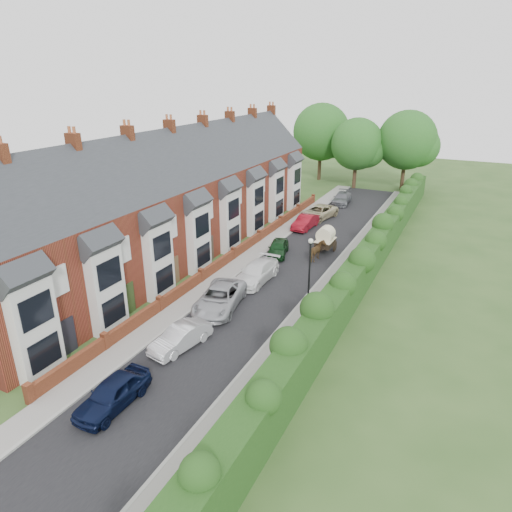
{
  "coord_description": "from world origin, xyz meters",
  "views": [
    {
      "loc": [
        11.85,
        -21.0,
        14.47
      ],
      "look_at": [
        -1.6,
        6.61,
        2.2
      ],
      "focal_mm": 32.0,
      "sensor_mm": 36.0,
      "label": 1
    }
  ],
  "objects": [
    {
      "name": "car_white",
      "position": [
        -1.75,
        7.0,
        0.72
      ],
      "size": [
        2.12,
        4.98,
        1.43
      ],
      "primitive_type": "imported",
      "rotation": [
        0.0,
        0.0,
        -0.02
      ],
      "color": "white",
      "rests_on": "ground"
    },
    {
      "name": "pavement_hedge_side",
      "position": [
        3.6,
        11.0,
        0.06
      ],
      "size": [
        2.2,
        58.0,
        0.12
      ],
      "primitive_type": "cube",
      "color": "gray",
      "rests_on": "ground"
    },
    {
      "name": "car_silver_b",
      "position": [
        -2.07,
        2.1,
        0.75
      ],
      "size": [
        3.48,
        5.75,
        1.49
      ],
      "primitive_type": "imported",
      "rotation": [
        0.0,
        0.0,
        0.2
      ],
      "color": "#A2A4A9",
      "rests_on": "ground"
    },
    {
      "name": "car_green",
      "position": [
        -2.42,
        12.6,
        0.65
      ],
      "size": [
        2.46,
        4.09,
        1.3
      ],
      "primitive_type": "imported",
      "rotation": [
        0.0,
        0.0,
        0.26
      ],
      "color": "black",
      "rests_on": "ground"
    },
    {
      "name": "car_navy",
      "position": [
        -1.7,
        -8.39,
        0.7
      ],
      "size": [
        1.68,
        4.12,
        1.4
      ],
      "primitive_type": "imported",
      "rotation": [
        0.0,
        0.0,
        -0.01
      ],
      "color": "black",
      "rests_on": "ground"
    },
    {
      "name": "car_red",
      "position": [
        -2.82,
        20.48,
        0.69
      ],
      "size": [
        1.71,
        4.25,
        1.37
      ],
      "primitive_type": "imported",
      "rotation": [
        0.0,
        0.0,
        -0.06
      ],
      "color": "maroon",
      "rests_on": "ground"
    },
    {
      "name": "terrace_row",
      "position": [
        -10.87,
        9.98,
        4.47
      ],
      "size": [
        9.05,
        40.5,
        11.5
      ],
      "color": "maroon",
      "rests_on": "ground"
    },
    {
      "name": "horse",
      "position": [
        1.01,
        12.9,
        0.8
      ],
      "size": [
        0.99,
        1.95,
        1.61
      ],
      "primitive_type": "imported",
      "rotation": [
        0.0,
        0.0,
        3.08
      ],
      "color": "brown",
      "rests_on": "ground"
    },
    {
      "name": "garden_wall_row",
      "position": [
        -5.35,
        10.0,
        0.46
      ],
      "size": [
        0.35,
        40.35,
        1.1
      ],
      "color": "brown",
      "rests_on": "ground"
    },
    {
      "name": "car_silver_a",
      "position": [
        -1.69,
        -2.93,
        0.65
      ],
      "size": [
        2.12,
        4.16,
        1.31
      ],
      "primitive_type": "imported",
      "rotation": [
        0.0,
        0.0,
        -0.19
      ],
      "color": "#B7B7BC",
      "rests_on": "ground"
    },
    {
      "name": "kerb_house_side",
      "position": [
        -3.55,
        11.0,
        0.07
      ],
      "size": [
        0.18,
        58.0,
        0.13
      ],
      "primitive_type": "cube",
      "color": "#9A9A94",
      "rests_on": "ground"
    },
    {
      "name": "horse_cart",
      "position": [
        1.01,
        14.95,
        1.35
      ],
      "size": [
        1.48,
        3.27,
        2.36
      ],
      "color": "black",
      "rests_on": "ground"
    },
    {
      "name": "road",
      "position": [
        -0.5,
        11.0,
        0.01
      ],
      "size": [
        6.0,
        58.0,
        0.02
      ],
      "primitive_type": "cube",
      "color": "black",
      "rests_on": "ground"
    },
    {
      "name": "kerb_hedge_side",
      "position": [
        2.55,
        11.0,
        0.07
      ],
      "size": [
        0.18,
        58.0,
        0.13
      ],
      "primitive_type": "cube",
      "color": "#9A9A94",
      "rests_on": "ground"
    },
    {
      "name": "tree_far_back",
      "position": [
        -8.59,
        43.08,
        6.62
      ],
      "size": [
        8.4,
        8.0,
        10.82
      ],
      "color": "#332316",
      "rests_on": "ground"
    },
    {
      "name": "tree_far_left",
      "position": [
        -2.65,
        40.08,
        5.71
      ],
      "size": [
        7.14,
        6.8,
        9.29
      ],
      "color": "#332316",
      "rests_on": "ground"
    },
    {
      "name": "tree_far_right",
      "position": [
        3.39,
        42.08,
        6.31
      ],
      "size": [
        7.98,
        7.6,
        10.31
      ],
      "color": "#332316",
      "rests_on": "ground"
    },
    {
      "name": "hedge",
      "position": [
        5.4,
        11.0,
        1.6
      ],
      "size": [
        2.1,
        58.0,
        2.85
      ],
      "color": "#183C13",
      "rests_on": "ground"
    },
    {
      "name": "lamppost",
      "position": [
        3.4,
        4.0,
        3.3
      ],
      "size": [
        0.32,
        0.32,
        5.16
      ],
      "color": "black",
      "rests_on": "ground"
    },
    {
      "name": "car_beige",
      "position": [
        -2.75,
        24.2,
        0.72
      ],
      "size": [
        3.5,
        5.6,
        1.44
      ],
      "primitive_type": "imported",
      "rotation": [
        0.0,
        0.0,
        -0.23
      ],
      "color": "tan",
      "rests_on": "ground"
    },
    {
      "name": "ground",
      "position": [
        0.0,
        0.0,
        0.0
      ],
      "size": [
        140.0,
        140.0,
        0.0
      ],
      "primitive_type": "plane",
      "color": "#2D4C1E",
      "rests_on": "ground"
    },
    {
      "name": "pavement_house_side",
      "position": [
        -4.35,
        11.0,
        0.06
      ],
      "size": [
        1.7,
        58.0,
        0.12
      ],
      "primitive_type": "cube",
      "color": "gray",
      "rests_on": "ground"
    },
    {
      "name": "car_grey",
      "position": [
        -2.2,
        31.36,
        0.67
      ],
      "size": [
        2.3,
        4.76,
        1.34
      ],
      "primitive_type": "imported",
      "rotation": [
        0.0,
        0.0,
        0.1
      ],
      "color": "slate",
      "rests_on": "ground"
    }
  ]
}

